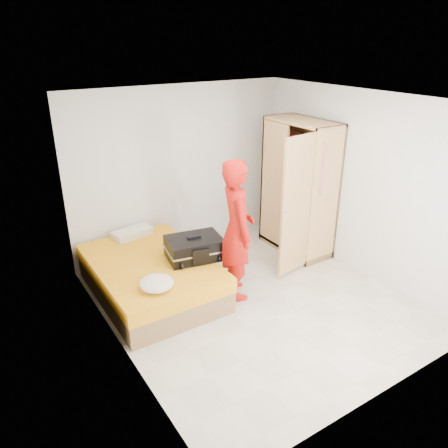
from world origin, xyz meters
TOP-DOWN VIEW (x-y plane):
  - room at (0.00, 0.00)m, footprint 4.00×4.02m
  - bed at (-1.05, 0.90)m, footprint 1.42×2.02m
  - wardrobe at (1.45, 0.85)m, footprint 1.17×1.27m
  - person at (-0.08, 0.29)m, footprint 0.65×0.79m
  - suitcase at (-0.51, 0.66)m, footprint 0.82×0.66m
  - round_cushion at (-1.27, 0.21)m, footprint 0.40×0.40m
  - pillow at (-0.96, 1.75)m, footprint 0.60×0.38m

SIDE VIEW (x-z plane):
  - bed at x=-1.05m, z-range 0.00..0.50m
  - pillow at x=-0.96m, z-range 0.50..0.60m
  - round_cushion at x=-1.27m, z-range 0.50..0.65m
  - suitcase at x=-0.51m, z-range 0.48..0.80m
  - person at x=-0.08m, z-range 0.00..1.88m
  - wardrobe at x=1.45m, z-range -0.05..2.05m
  - room at x=0.00m, z-range 0.00..2.60m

